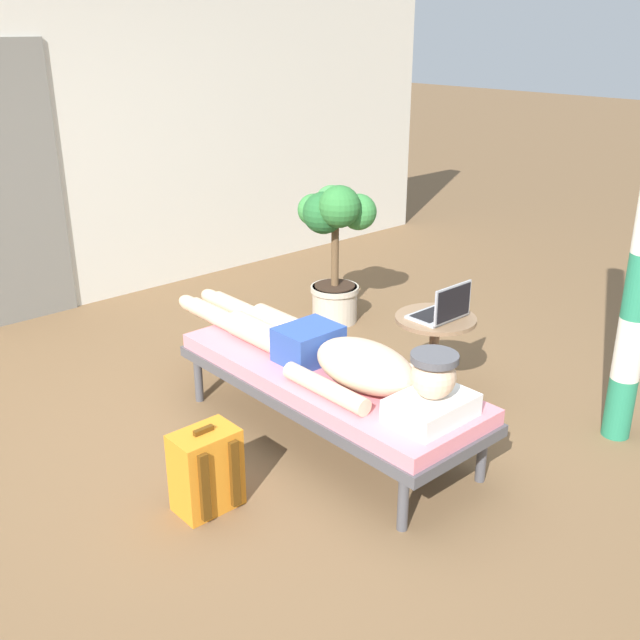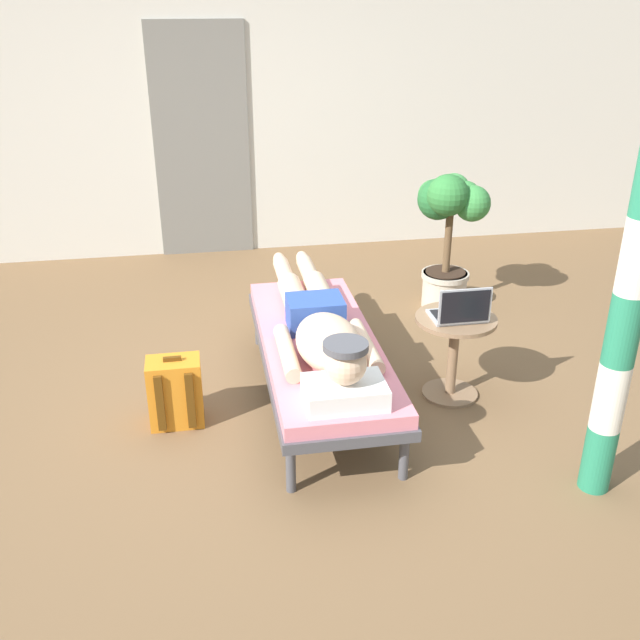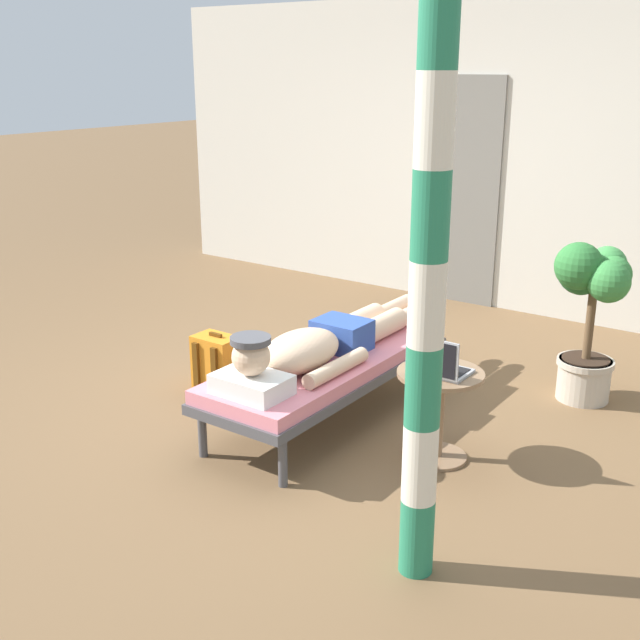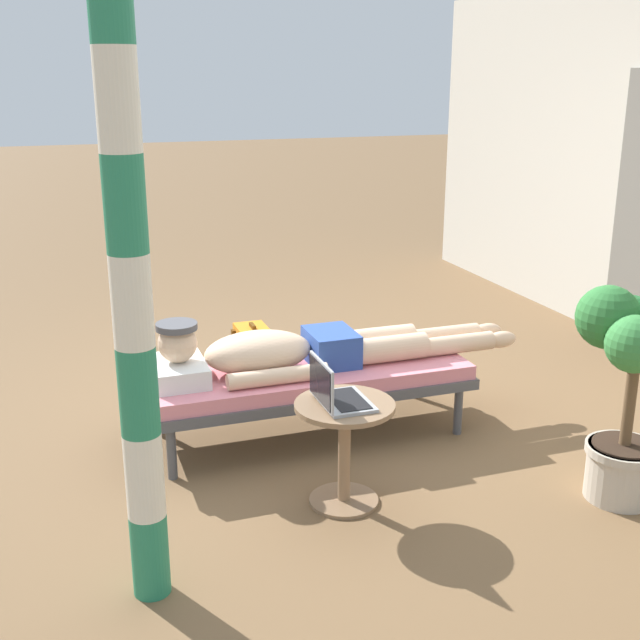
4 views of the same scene
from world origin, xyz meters
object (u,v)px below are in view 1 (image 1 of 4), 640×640
(lounge_chair, at_px, (327,381))
(person_reclining, at_px, (333,354))
(laptop, at_px, (443,310))
(side_table, at_px, (434,343))
(potted_plant, at_px, (335,233))
(backpack, at_px, (206,470))

(lounge_chair, distance_m, person_reclining, 0.18)
(lounge_chair, relative_size, laptop, 5.97)
(lounge_chair, xyz_separation_m, side_table, (0.80, -0.07, 0.01))
(person_reclining, bearing_deg, potted_plant, 46.84)
(side_table, relative_size, backpack, 1.23)
(backpack, distance_m, potted_plant, 2.48)
(person_reclining, xyz_separation_m, laptop, (0.80, -0.07, 0.06))
(potted_plant, bearing_deg, side_table, -106.80)
(person_reclining, height_order, side_table, person_reclining)
(person_reclining, distance_m, side_table, 0.82)
(potted_plant, bearing_deg, backpack, -147.20)
(lounge_chair, distance_m, laptop, 0.85)
(laptop, bearing_deg, potted_plant, 73.81)
(lounge_chair, height_order, person_reclining, person_reclining)
(potted_plant, bearing_deg, lounge_chair, -134.36)
(laptop, distance_m, potted_plant, 1.40)
(person_reclining, relative_size, laptop, 7.00)
(side_table, distance_m, laptop, 0.23)
(laptop, bearing_deg, person_reclining, 174.83)
(backpack, bearing_deg, lounge_chair, 6.34)
(person_reclining, xyz_separation_m, side_table, (0.80, -0.02, -0.16))
(person_reclining, height_order, backpack, person_reclining)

